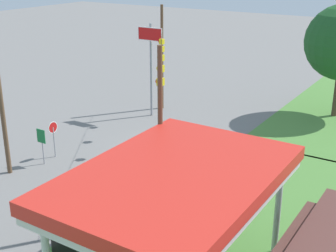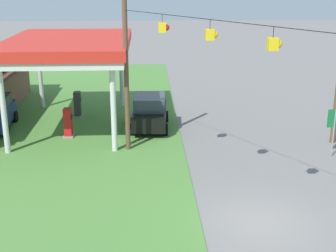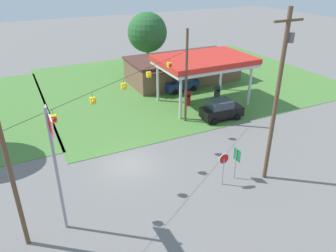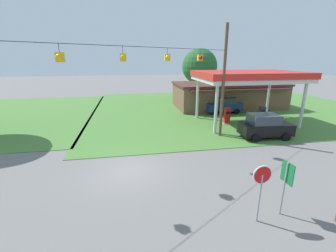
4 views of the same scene
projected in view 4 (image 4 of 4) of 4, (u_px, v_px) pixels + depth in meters
name	position (u px, v px, depth m)	size (l,w,h in m)	color
ground_plane	(129.00, 171.00, 13.25)	(160.00, 160.00, 0.00)	slate
grass_verge_station_corner	(229.00, 107.00, 30.78)	(36.00, 28.00, 0.04)	#4C7F38
gas_station_canopy	(249.00, 77.00, 21.76)	(9.85, 6.75, 5.17)	silver
gas_station_store	(228.00, 95.00, 30.25)	(14.31, 7.40, 3.26)	brown
fuel_pump_near	(227.00, 116.00, 22.55)	(0.71, 0.56, 1.63)	gray
fuel_pump_far	(262.00, 115.00, 23.20)	(0.71, 0.56, 1.63)	gray
car_at_pumps_front	(265.00, 126.00, 18.46)	(4.24, 2.28, 2.02)	black
car_at_pumps_rear	(224.00, 105.00, 27.02)	(4.38, 2.33, 1.88)	navy
stop_sign_roadside	(262.00, 182.00, 8.65)	(0.80, 0.08, 2.50)	#99999E
route_sign	(286.00, 178.00, 9.10)	(0.10, 0.70, 2.40)	gray
signal_span_gantry	(125.00, 87.00, 11.81)	(15.70, 10.24, 8.93)	brown
tree_behind_station	(200.00, 66.00, 36.34)	(5.67, 5.67, 7.96)	#4C3828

